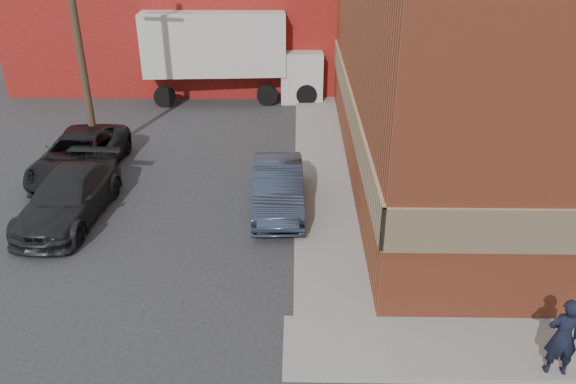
% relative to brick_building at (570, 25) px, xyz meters
% --- Properties ---
extents(ground, '(90.00, 90.00, 0.00)m').
position_rel_brick_building_xyz_m(ground, '(-8.50, -9.00, -4.68)').
color(ground, '#28282B').
rests_on(ground, ground).
extents(brick_building, '(14.25, 18.25, 9.36)m').
position_rel_brick_building_xyz_m(brick_building, '(0.00, 0.00, 0.00)').
color(brick_building, '#A24629').
rests_on(brick_building, ground).
extents(sidewalk_west, '(1.80, 18.00, 0.12)m').
position_rel_brick_building_xyz_m(sidewalk_west, '(-7.90, 0.00, -4.62)').
color(sidewalk_west, gray).
rests_on(sidewalk_west, ground).
extents(warehouse, '(16.30, 8.30, 5.60)m').
position_rel_brick_building_xyz_m(warehouse, '(-14.50, 11.00, -1.87)').
color(warehouse, maroon).
rests_on(warehouse, ground).
extents(utility_pole, '(2.00, 0.26, 9.00)m').
position_rel_brick_building_xyz_m(utility_pole, '(-16.00, 0.00, 0.06)').
color(utility_pole, '#453222').
rests_on(utility_pole, ground).
extents(man, '(0.63, 0.44, 1.67)m').
position_rel_brick_building_xyz_m(man, '(-3.83, -10.55, -3.73)').
color(man, black).
rests_on(man, sidewalk_south).
extents(sedan, '(1.61, 4.21, 1.37)m').
position_rel_brick_building_xyz_m(sedan, '(-9.30, -3.86, -4.00)').
color(sedan, '#2C3549').
rests_on(sedan, ground).
extents(suv_a, '(2.28, 4.94, 1.37)m').
position_rel_brick_building_xyz_m(suv_a, '(-15.98, -1.52, -4.00)').
color(suv_a, black).
rests_on(suv_a, ground).
extents(suv_b, '(2.13, 4.72, 1.34)m').
position_rel_brick_building_xyz_m(suv_b, '(-15.25, -4.54, -4.01)').
color(suv_b, black).
rests_on(suv_b, ground).
extents(box_truck, '(8.35, 3.01, 4.05)m').
position_rel_brick_building_xyz_m(box_truck, '(-11.71, 7.06, -2.35)').
color(box_truck, silver).
rests_on(box_truck, ground).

